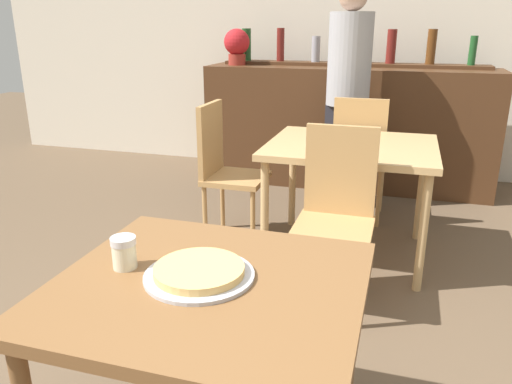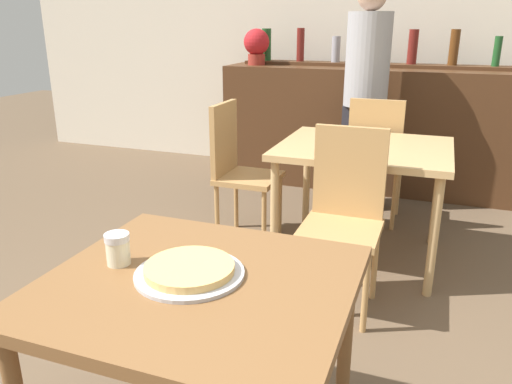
% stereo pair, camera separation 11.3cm
% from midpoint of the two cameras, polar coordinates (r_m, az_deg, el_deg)
% --- Properties ---
extents(wall_back, '(8.00, 0.05, 2.80)m').
position_cam_midpoint_polar(wall_back, '(5.15, 14.61, 17.49)').
color(wall_back, silver).
rests_on(wall_back, ground_plane).
extents(dining_table_near, '(0.91, 0.83, 0.74)m').
position_cam_midpoint_polar(dining_table_near, '(1.56, -4.42, -12.85)').
color(dining_table_near, brown).
rests_on(dining_table_near, ground_plane).
extents(dining_table_far, '(1.03, 0.88, 0.75)m').
position_cam_midpoint_polar(dining_table_far, '(3.19, 13.22, 3.80)').
color(dining_table_far, tan).
rests_on(dining_table_far, ground_plane).
extents(bar_counter, '(2.60, 0.56, 1.09)m').
position_cam_midpoint_polar(bar_counter, '(4.74, 13.08, 7.08)').
color(bar_counter, '#4C2D19').
rests_on(bar_counter, ground_plane).
extents(bar_back_shelf, '(2.39, 0.24, 0.33)m').
position_cam_midpoint_polar(bar_back_shelf, '(4.80, 13.46, 14.71)').
color(bar_back_shelf, '#4C2D19').
rests_on(bar_back_shelf, bar_counter).
extents(chair_far_side_front, '(0.40, 0.40, 0.96)m').
position_cam_midpoint_polar(chair_far_side_front, '(2.65, 11.28, -1.81)').
color(chair_far_side_front, tan).
rests_on(chair_far_side_front, ground_plane).
extents(chair_far_side_back, '(0.40, 0.40, 0.96)m').
position_cam_midpoint_polar(chair_far_side_back, '(3.80, 14.32, 4.24)').
color(chair_far_side_back, tan).
rests_on(chair_far_side_back, ground_plane).
extents(chair_far_side_left, '(0.40, 0.40, 0.96)m').
position_cam_midpoint_polar(chair_far_side_left, '(3.42, -1.19, 3.24)').
color(chair_far_side_left, tan).
rests_on(chair_far_side_left, ground_plane).
extents(pizza_tray, '(0.33, 0.33, 0.04)m').
position_cam_midpoint_polar(pizza_tray, '(1.53, -5.49, -8.96)').
color(pizza_tray, '#B7B7BC').
rests_on(pizza_tray, dining_table_near).
extents(cheese_shaker, '(0.08, 0.08, 0.10)m').
position_cam_midpoint_polar(cheese_shaker, '(1.63, -13.59, -6.34)').
color(cheese_shaker, beige).
rests_on(cheese_shaker, dining_table_near).
extents(person_standing, '(0.34, 0.34, 1.76)m').
position_cam_midpoint_polar(person_standing, '(4.09, 13.22, 11.22)').
color(person_standing, '#2D2D38').
rests_on(person_standing, ground_plane).
extents(potted_plant, '(0.24, 0.24, 0.33)m').
position_cam_midpoint_polar(potted_plant, '(4.84, 0.76, 16.48)').
color(potted_plant, maroon).
rests_on(potted_plant, bar_counter).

